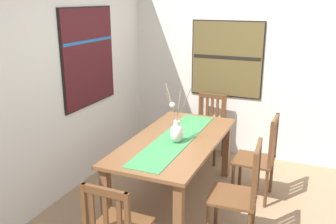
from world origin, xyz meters
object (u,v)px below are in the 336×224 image
at_px(chair_1, 209,125).
at_px(painting_on_side_wall, 227,59).
at_px(centerpiece_vase, 176,131).
at_px(chair_3, 260,157).
at_px(dining_table, 175,148).
at_px(chair_2, 241,192).
at_px(painting_on_back_wall, 88,57).

xyz_separation_m(chair_1, painting_on_side_wall, (0.28, -0.14, 0.88)).
xyz_separation_m(centerpiece_vase, chair_3, (0.52, -0.78, -0.37)).
xyz_separation_m(dining_table, chair_1, (1.29, 0.01, -0.15)).
bearing_deg(chair_2, painting_on_side_wall, 18.50).
bearing_deg(chair_1, centerpiece_vase, -177.49).
height_order(centerpiece_vase, chair_2, centerpiece_vase).
bearing_deg(painting_on_side_wall, centerpiece_vase, 177.12).
bearing_deg(chair_3, painting_on_side_wall, 31.54).
relative_size(chair_2, painting_on_back_wall, 0.84).
xyz_separation_m(centerpiece_vase, painting_on_back_wall, (0.34, 1.25, 0.64)).
xyz_separation_m(chair_2, chair_3, (0.87, -0.03, -0.01)).
bearing_deg(painting_on_side_wall, chair_2, -161.50).
bearing_deg(painting_on_back_wall, dining_table, -101.89).
relative_size(centerpiece_vase, chair_1, 0.69).
distance_m(dining_table, chair_3, 0.94).
bearing_deg(chair_3, painting_on_back_wall, 94.98).
bearing_deg(painting_on_side_wall, chair_1, 152.96).
bearing_deg(chair_3, dining_table, 117.48).
distance_m(dining_table, chair_2, 0.92).
distance_m(centerpiece_vase, chair_3, 1.01).
relative_size(chair_1, chair_3, 0.93).
bearing_deg(chair_3, chair_2, 178.18).
height_order(painting_on_back_wall, painting_on_side_wall, painting_on_back_wall).
distance_m(dining_table, centerpiece_vase, 0.25).
relative_size(dining_table, centerpiece_vase, 2.93).
xyz_separation_m(painting_on_back_wall, painting_on_side_wall, (1.31, -1.34, -0.14)).
height_order(dining_table, painting_on_back_wall, painting_on_back_wall).
distance_m(chair_3, painting_on_back_wall, 2.27).
bearing_deg(painting_on_side_wall, dining_table, 175.21).
height_order(dining_table, chair_1, chair_1).
distance_m(chair_1, painting_on_back_wall, 1.88).
bearing_deg(centerpiece_vase, painting_on_back_wall, 74.68).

